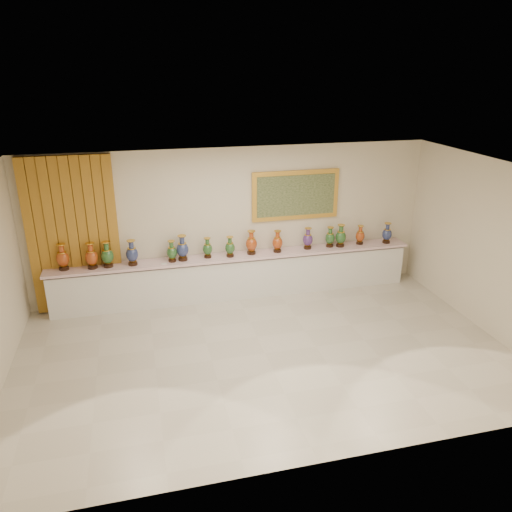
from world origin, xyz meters
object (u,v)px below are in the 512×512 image
at_px(vase_2, 107,256).
at_px(counter, 237,276).
at_px(vase_0, 63,258).
at_px(vase_1, 92,257).

bearing_deg(vase_2, counter, 0.76).
distance_m(vase_0, vase_1, 0.51).
relative_size(counter, vase_0, 14.46).
distance_m(counter, vase_1, 2.83).
xyz_separation_m(counter, vase_2, (-2.46, -0.03, 0.69)).
xyz_separation_m(counter, vase_0, (-3.25, 0.02, 0.69)).
xyz_separation_m(vase_1, vase_2, (0.28, 0.00, -0.00)).
bearing_deg(counter, vase_1, -179.30).
xyz_separation_m(vase_0, vase_2, (0.79, -0.05, -0.00)).
height_order(counter, vase_2, vase_2).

